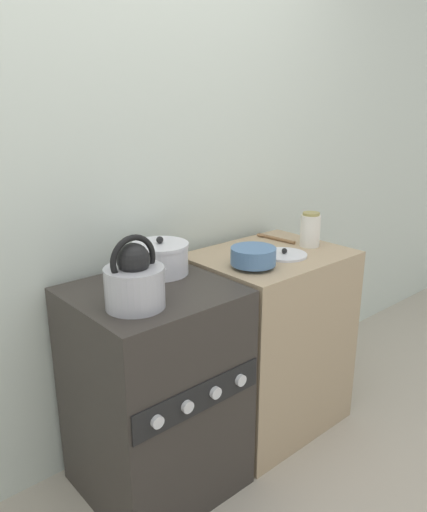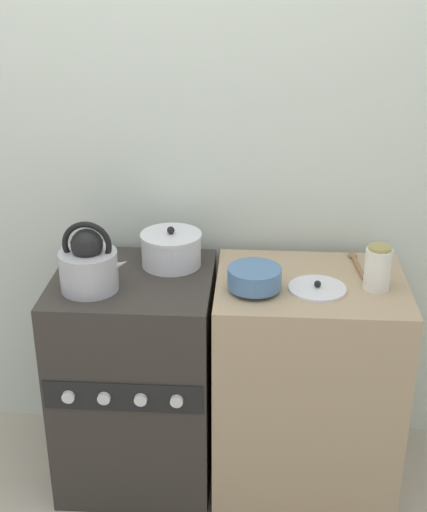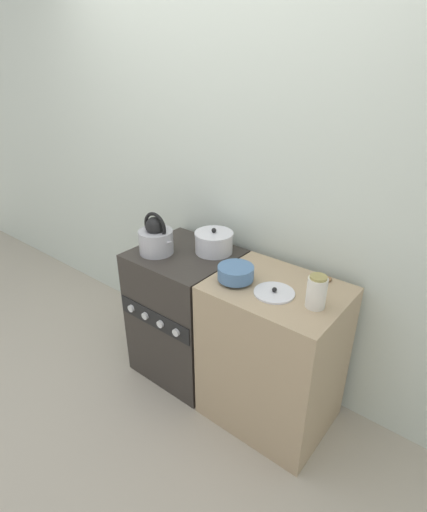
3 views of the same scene
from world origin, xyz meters
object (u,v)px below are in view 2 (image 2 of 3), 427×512
object	(u,v)px
kettle	(89,264)
storage_jar	(378,268)
cooking_pot	(171,249)
loose_pot_lid	(317,288)
enamel_bowl	(254,278)
stove	(137,377)

from	to	relation	value
kettle	storage_jar	distance (m)	0.98
kettle	storage_jar	size ratio (longest dim) A/B	1.57
storage_jar	cooking_pot	bearing A→B (deg)	167.16
loose_pot_lid	cooking_pot	bearing A→B (deg)	160.33
enamel_bowl	loose_pot_lid	xyz separation A→B (m)	(0.22, 0.02, -0.04)
kettle	enamel_bowl	world-z (taller)	kettle
cooking_pot	storage_jar	size ratio (longest dim) A/B	1.42
storage_jar	loose_pot_lid	distance (m)	0.21
enamel_bowl	storage_jar	size ratio (longest dim) A/B	1.16
kettle	storage_jar	bearing A→B (deg)	2.97
stove	loose_pot_lid	size ratio (longest dim) A/B	4.26
stove	cooking_pot	bearing A→B (deg)	42.96
kettle	loose_pot_lid	xyz separation A→B (m)	(0.78, 0.03, -0.08)
storage_jar	loose_pot_lid	xyz separation A→B (m)	(-0.20, -0.02, -0.07)
cooking_pot	loose_pot_lid	bearing A→B (deg)	-19.67
cooking_pot	storage_jar	bearing A→B (deg)	-12.84
cooking_pot	loose_pot_lid	distance (m)	0.56
stove	cooking_pot	distance (m)	0.52
enamel_bowl	storage_jar	bearing A→B (deg)	5.89
stove	storage_jar	world-z (taller)	storage_jar
stove	storage_jar	distance (m)	0.99
stove	kettle	bearing A→B (deg)	-142.69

